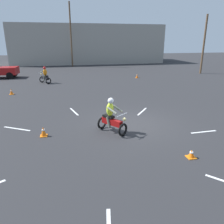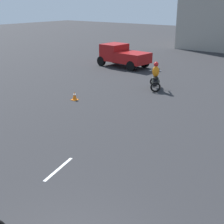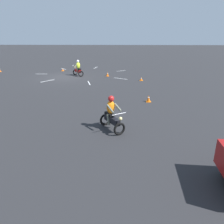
# 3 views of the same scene
# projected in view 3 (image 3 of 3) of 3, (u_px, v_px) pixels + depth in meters

# --- Properties ---
(ground_plane) EXTENTS (120.00, 120.00, 0.00)m
(ground_plane) POSITION_uv_depth(u_px,v_px,m) (65.00, 77.00, 22.52)
(ground_plane) COLOR #28282B
(motorcycle_rider_foreground) EXTENTS (1.31, 1.48, 1.66)m
(motorcycle_rider_foreground) POSITION_uv_depth(u_px,v_px,m) (78.00, 69.00, 22.93)
(motorcycle_rider_foreground) COLOR black
(motorcycle_rider_foreground) RESTS_ON ground
(motorcycle_rider_background) EXTENTS (1.25, 1.51, 1.66)m
(motorcycle_rider_background) POSITION_uv_depth(u_px,v_px,m) (112.00, 115.00, 10.14)
(motorcycle_rider_background) COLOR black
(motorcycle_rider_background) RESTS_ON ground
(traffic_cone_near_left) EXTENTS (0.32, 0.32, 0.32)m
(traffic_cone_near_left) POSITION_uv_depth(u_px,v_px,m) (63.00, 70.00, 25.96)
(traffic_cone_near_left) COLOR orange
(traffic_cone_near_left) RESTS_ON ground
(traffic_cone_near_right) EXTENTS (0.32, 0.32, 0.32)m
(traffic_cone_near_right) POSITION_uv_depth(u_px,v_px,m) (141.00, 79.00, 20.82)
(traffic_cone_near_right) COLOR orange
(traffic_cone_near_right) RESTS_ON ground
(traffic_cone_mid_center) EXTENTS (0.32, 0.32, 0.45)m
(traffic_cone_mid_center) POSITION_uv_depth(u_px,v_px,m) (107.00, 74.00, 22.85)
(traffic_cone_mid_center) COLOR orange
(traffic_cone_mid_center) RESTS_ON ground
(traffic_cone_mid_left) EXTENTS (0.32, 0.32, 0.40)m
(traffic_cone_mid_left) POSITION_uv_depth(u_px,v_px,m) (0.00, 70.00, 25.45)
(traffic_cone_mid_left) COLOR orange
(traffic_cone_mid_left) RESTS_ON ground
(traffic_cone_far_center) EXTENTS (0.32, 0.32, 0.45)m
(traffic_cone_far_center) POSITION_uv_depth(u_px,v_px,m) (149.00, 99.00, 14.44)
(traffic_cone_far_center) COLOR orange
(traffic_cone_far_center) RESTS_ON ground
(lane_stripe_e) EXTENTS (1.33, 0.13, 0.01)m
(lane_stripe_e) POSITION_uv_depth(u_px,v_px,m) (42.00, 74.00, 24.16)
(lane_stripe_e) COLOR silver
(lane_stripe_e) RESTS_ON ground
(lane_stripe_ne) EXTENTS (1.06, 1.30, 0.01)m
(lane_stripe_ne) POSITION_uv_depth(u_px,v_px,m) (48.00, 81.00, 20.76)
(lane_stripe_ne) COLOR silver
(lane_stripe_ne) RESTS_ON ground
(lane_stripe_n) EXTENTS (0.48, 1.54, 0.01)m
(lane_stripe_n) POSITION_uv_depth(u_px,v_px,m) (89.00, 83.00, 19.85)
(lane_stripe_n) COLOR silver
(lane_stripe_n) RESTS_ON ground
(lane_stripe_nw) EXTENTS (1.37, 0.88, 0.01)m
(lane_stripe_nw) POSITION_uv_depth(u_px,v_px,m) (120.00, 78.00, 21.79)
(lane_stripe_nw) COLOR silver
(lane_stripe_nw) RESTS_ON ground
(lane_stripe_sw) EXTENTS (1.13, 0.67, 0.01)m
(lane_stripe_sw) POSITION_uv_depth(u_px,v_px,m) (121.00, 71.00, 26.13)
(lane_stripe_sw) COLOR silver
(lane_stripe_sw) RESTS_ON ground
(lane_stripe_s) EXTENTS (0.40, 1.63, 0.01)m
(lane_stripe_s) POSITION_uv_depth(u_px,v_px,m) (96.00, 68.00, 28.46)
(lane_stripe_s) COLOR silver
(lane_stripe_s) RESTS_ON ground
(lane_stripe_se) EXTENTS (0.97, 1.09, 0.01)m
(lane_stripe_se) POSITION_uv_depth(u_px,v_px,m) (63.00, 69.00, 27.53)
(lane_stripe_se) COLOR silver
(lane_stripe_se) RESTS_ON ground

